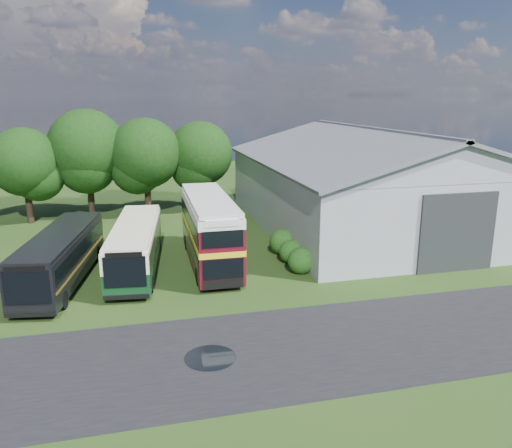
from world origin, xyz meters
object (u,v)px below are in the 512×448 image
object	(u,v)px
storage_shed	(370,176)
bus_maroon_double	(210,231)
bus_green_single	(136,246)
bus_dark_single	(61,256)

from	to	relation	value
storage_shed	bus_maroon_double	distance (m)	16.32
storage_shed	bus_green_single	distance (m)	20.70
bus_green_single	bus_maroon_double	size ratio (longest dim) A/B	1.07
bus_maroon_double	bus_dark_single	bearing A→B (deg)	-171.46
storage_shed	bus_maroon_double	world-z (taller)	storage_shed
storage_shed	bus_green_single	bearing A→B (deg)	-159.91
bus_green_single	storage_shed	bearing A→B (deg)	26.59
bus_maroon_double	bus_dark_single	world-z (taller)	bus_maroon_double
bus_green_single	bus_maroon_double	bearing A→B (deg)	7.22
bus_green_single	bus_dark_single	size ratio (longest dim) A/B	1.00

